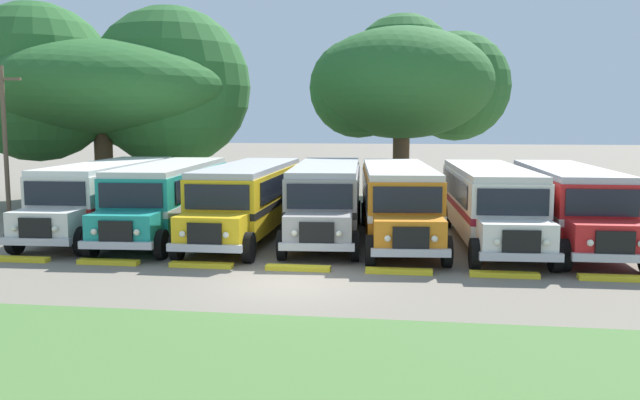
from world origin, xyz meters
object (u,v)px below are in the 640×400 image
(parked_bus_slot_2, at_px, (249,196))
(parked_bus_slot_4, at_px, (398,198))
(parked_bus_slot_1, at_px, (169,195))
(broad_shade_tree, at_px, (407,81))
(parked_bus_slot_6, at_px, (567,201))
(utility_pole, at_px, (5,139))
(secondary_tree, at_px, (111,87))
(parked_bus_slot_0, at_px, (107,193))
(parked_bus_slot_3, at_px, (327,196))
(parked_bus_slot_5, at_px, (489,200))

(parked_bus_slot_2, height_order, parked_bus_slot_4, same)
(parked_bus_slot_1, xyz_separation_m, broad_shade_tree, (9.22, 14.56, 5.24))
(parked_bus_slot_6, height_order, utility_pole, utility_pole)
(broad_shade_tree, xyz_separation_m, utility_pole, (-17.51, -12.65, -3.10))
(parked_bus_slot_6, bearing_deg, utility_pole, -95.21)
(parked_bus_slot_4, xyz_separation_m, secondary_tree, (-16.09, 9.71, 4.80))
(parked_bus_slot_1, xyz_separation_m, secondary_tree, (-6.95, 9.81, 4.80))
(parked_bus_slot_2, bearing_deg, broad_shade_tree, 157.53)
(utility_pole, bearing_deg, secondary_tree, 80.41)
(parked_bus_slot_4, height_order, utility_pole, utility_pole)
(parked_bus_slot_0, relative_size, parked_bus_slot_2, 1.00)
(parked_bus_slot_1, bearing_deg, parked_bus_slot_4, 86.93)
(parked_bus_slot_4, height_order, broad_shade_tree, broad_shade_tree)
(parked_bus_slot_1, relative_size, broad_shade_tree, 0.94)
(parked_bus_slot_1, distance_m, parked_bus_slot_2, 3.28)
(parked_bus_slot_1, xyz_separation_m, parked_bus_slot_4, (9.14, 0.10, 0.00))
(parked_bus_slot_2, distance_m, broad_shade_tree, 16.61)
(parked_bus_slot_3, relative_size, broad_shade_tree, 0.94)
(parked_bus_slot_5, distance_m, broad_shade_tree, 15.88)
(parked_bus_slot_0, height_order, parked_bus_slot_2, same)
(parked_bus_slot_2, xyz_separation_m, broad_shade_tree, (5.94, 14.59, 5.24))
(parked_bus_slot_0, height_order, parked_bus_slot_5, same)
(parked_bus_slot_2, distance_m, parked_bus_slot_4, 5.86)
(broad_shade_tree, height_order, utility_pole, broad_shade_tree)
(parked_bus_slot_3, bearing_deg, parked_bus_slot_2, -81.99)
(parked_bus_slot_6, xyz_separation_m, broad_shade_tree, (-6.20, 14.37, 5.24))
(broad_shade_tree, height_order, secondary_tree, broad_shade_tree)
(parked_bus_slot_2, distance_m, parked_bus_slot_3, 3.10)
(parked_bus_slot_0, distance_m, parked_bus_slot_6, 18.21)
(parked_bus_slot_0, height_order, parked_bus_slot_3, same)
(parked_bus_slot_4, relative_size, utility_pole, 1.58)
(parked_bus_slot_0, xyz_separation_m, parked_bus_slot_1, (2.78, -0.23, 0.00))
(parked_bus_slot_0, xyz_separation_m, broad_shade_tree, (12.01, 14.33, 5.24))
(parked_bus_slot_5, height_order, broad_shade_tree, broad_shade_tree)
(parked_bus_slot_5, xyz_separation_m, parked_bus_slot_6, (2.86, 0.24, 0.00))
(parked_bus_slot_6, distance_m, utility_pole, 23.87)
(parked_bus_slot_3, distance_m, utility_pole, 14.81)
(parked_bus_slot_3, relative_size, utility_pole, 1.57)
(parked_bus_slot_2, bearing_deg, parked_bus_slot_6, 90.73)
(broad_shade_tree, relative_size, secondary_tree, 0.77)
(utility_pole, bearing_deg, broad_shade_tree, 35.85)
(parked_bus_slot_3, distance_m, broad_shade_tree, 15.17)
(parked_bus_slot_5, height_order, secondary_tree, secondary_tree)
(parked_bus_slot_0, relative_size, parked_bus_slot_6, 1.00)
(utility_pole, bearing_deg, parked_bus_slot_2, -9.53)
(parked_bus_slot_1, relative_size, parked_bus_slot_5, 1.00)
(parked_bus_slot_0, bearing_deg, parked_bus_slot_3, 89.91)
(parked_bus_slot_1, distance_m, utility_pole, 8.77)
(parked_bus_slot_1, distance_m, parked_bus_slot_3, 6.34)
(parked_bus_slot_1, bearing_deg, parked_bus_slot_2, 85.68)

